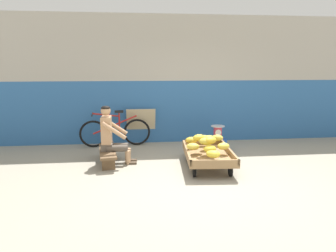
% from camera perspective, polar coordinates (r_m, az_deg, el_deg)
% --- Properties ---
extents(ground_plane, '(80.00, 80.00, 0.00)m').
position_cam_1_polar(ground_plane, '(5.14, 6.15, -10.52)').
color(ground_plane, gray).
extents(back_wall, '(16.00, 0.30, 3.08)m').
position_cam_1_polar(back_wall, '(7.70, 1.61, 8.55)').
color(back_wall, '#2D609E').
rests_on(back_wall, ground).
extents(banana_cart, '(0.94, 1.50, 0.36)m').
position_cam_1_polar(banana_cart, '(5.86, 7.41, -5.32)').
color(banana_cart, '#99754C').
rests_on(banana_cart, ground).
extents(banana_pile, '(0.92, 1.40, 0.27)m').
position_cam_1_polar(banana_pile, '(5.84, 7.20, -3.05)').
color(banana_pile, gold).
rests_on(banana_pile, banana_cart).
extents(low_bench, '(0.44, 1.13, 0.27)m').
position_cam_1_polar(low_bench, '(6.16, -11.17, -5.01)').
color(low_bench, brown).
rests_on(low_bench, ground).
extents(vendor_seated, '(0.69, 0.49, 1.14)m').
position_cam_1_polar(vendor_seated, '(6.06, -10.48, -1.66)').
color(vendor_seated, tan).
rests_on(vendor_seated, ground).
extents(plastic_crate, '(0.36, 0.28, 0.30)m').
position_cam_1_polar(plastic_crate, '(6.92, 9.12, -3.54)').
color(plastic_crate, '#234CA8').
rests_on(plastic_crate, ground).
extents(weighing_scale, '(0.30, 0.30, 0.29)m').
position_cam_1_polar(weighing_scale, '(6.85, 9.20, -1.09)').
color(weighing_scale, '#28282D').
rests_on(weighing_scale, plastic_crate).
extents(bicycle_near_left, '(1.66, 0.48, 0.86)m').
position_cam_1_polar(bicycle_near_left, '(7.37, -9.78, -1.04)').
color(bicycle_near_left, black).
rests_on(bicycle_near_left, ground).
extents(sign_board, '(0.70, 0.29, 0.87)m').
position_cam_1_polar(sign_board, '(7.59, -5.02, 0.04)').
color(sign_board, '#C6B289').
rests_on(sign_board, ground).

